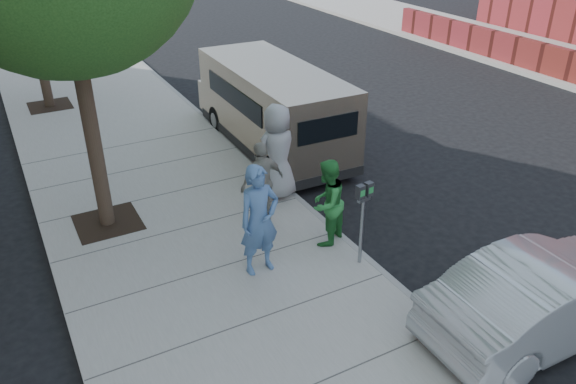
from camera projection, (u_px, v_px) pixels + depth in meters
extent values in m
plane|color=black|center=(269.00, 259.00, 10.09)|extent=(120.00, 120.00, 0.00)
cube|color=gray|center=(217.00, 271.00, 9.64)|extent=(5.00, 60.00, 0.15)
cube|color=gray|center=(337.00, 235.00, 10.66)|extent=(0.12, 60.00, 0.16)
cube|color=black|center=(108.00, 222.00, 10.91)|extent=(1.20, 1.20, 0.01)
cylinder|color=#38281E|center=(91.00, 127.00, 9.97)|extent=(0.28, 0.28, 3.96)
cube|color=black|center=(50.00, 106.00, 16.78)|extent=(1.20, 1.20, 0.01)
cylinder|color=#38281E|center=(37.00, 47.00, 15.95)|extent=(0.28, 0.28, 3.52)
cylinder|color=gray|center=(361.00, 232.00, 9.47)|extent=(0.06, 0.06, 1.21)
cube|color=gray|center=(364.00, 199.00, 9.16)|extent=(0.24, 0.10, 0.09)
cube|color=#2D2D30|center=(360.00, 192.00, 9.04)|extent=(0.14, 0.12, 0.24)
cube|color=#2D2D30|center=(369.00, 189.00, 9.14)|extent=(0.14, 0.12, 0.24)
cube|color=tan|center=(273.00, 106.00, 13.81)|extent=(2.02, 5.22, 1.91)
cube|color=tan|center=(231.00, 92.00, 16.25)|extent=(1.78, 0.56, 0.82)
cube|color=black|center=(328.00, 129.00, 11.62)|extent=(1.44, 0.05, 0.53)
cylinder|color=black|center=(218.00, 120.00, 15.18)|extent=(0.26, 0.73, 0.73)
cylinder|color=black|center=(274.00, 110.00, 15.86)|extent=(0.26, 0.73, 0.73)
cylinder|color=black|center=(276.00, 171.00, 12.43)|extent=(0.26, 0.73, 0.73)
cylinder|color=black|center=(340.00, 156.00, 13.11)|extent=(0.26, 0.73, 0.73)
imported|color=#A5A9AC|center=(550.00, 295.00, 8.15)|extent=(4.09, 1.48, 1.34)
imported|color=#4A6E9E|center=(259.00, 220.00, 9.12)|extent=(0.73, 0.50, 1.94)
imported|color=#2C8739|center=(327.00, 203.00, 9.94)|extent=(0.99, 0.93, 1.63)
imported|color=#959597|center=(278.00, 152.00, 11.39)|extent=(1.02, 0.71, 2.01)
imported|color=gray|center=(262.00, 182.00, 10.62)|extent=(1.02, 0.56, 1.64)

